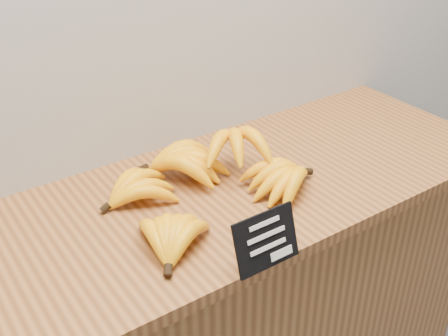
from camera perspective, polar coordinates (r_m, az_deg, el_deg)
counter_top at (r=1.29m, az=-1.26°, el=-3.08°), size 1.52×0.54×0.03m
chalkboard_sign at (r=1.05m, az=4.33°, el=-7.35°), size 0.14×0.04×0.11m
banana_pile at (r=1.26m, az=-1.93°, el=-0.86°), size 0.52×0.42×0.11m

